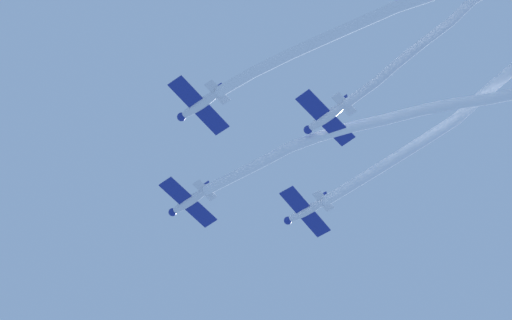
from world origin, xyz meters
name	(u,v)px	position (x,y,z in m)	size (l,w,h in m)	color
airplane_lead	(189,201)	(-4.46, -1.84, 66.59)	(4.92, 5.66, 1.53)	silver
smoke_trail_lead	(356,133)	(9.71, -8.94, 66.12)	(26.48, 10.93, 2.65)	white
airplane_left_wing	(199,105)	(-2.86, -11.97, 66.19)	(4.88, 5.72, 1.53)	silver
smoke_trail_left_wing	(361,25)	(9.79, -18.75, 66.13)	(23.10, 11.04, 1.38)	white
airplane_right_wing	(306,211)	(5.66, -0.24, 66.89)	(4.81, 5.82, 1.53)	silver
smoke_trail_right_wing	(479,88)	(19.43, -12.45, 66.95)	(22.78, 24.64, 1.70)	white
airplane_slot	(326,117)	(7.27, -10.36, 66.39)	(4.97, 5.58, 1.53)	silver
smoke_trail_slot	(433,35)	(15.51, -17.03, 67.47)	(13.71, 11.28, 3.35)	white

